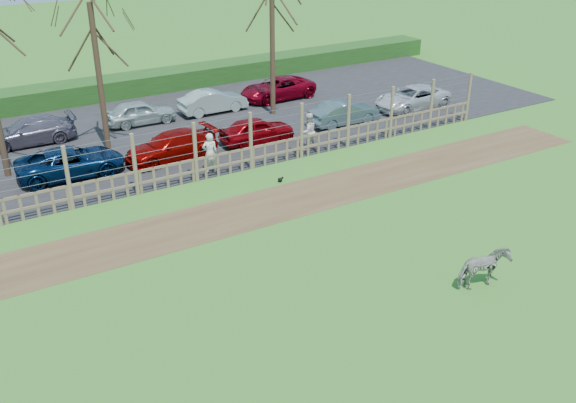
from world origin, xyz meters
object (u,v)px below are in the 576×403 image
zebra (484,269)px  visitor_b (308,132)px  tree_mid (95,42)px  tree_right (272,13)px  car_12 (278,88)px  car_4 (257,130)px  car_2 (71,162)px  car_10 (140,112)px  car_5 (344,113)px  crow (280,180)px  car_3 (171,146)px  car_11 (213,101)px  car_6 (412,98)px  car_9 (29,131)px  visitor_a (210,153)px

zebra → visitor_b: visitor_b is taller
tree_mid → tree_right: bearing=3.2°
car_12 → zebra: bearing=-15.0°
zebra → car_4: zebra is taller
car_2 → car_10: 6.76m
car_10 → car_4: bearing=-143.4°
car_5 → crow: bearing=127.0°
crow → car_3: 5.38m
crow → car_3: (-2.86, 4.53, 0.54)m
car_11 → car_12: 4.21m
car_3 → car_5: same height
tree_mid → visitor_b: 9.97m
car_11 → zebra: bearing=178.5°
crow → car_2: bearing=145.2°
car_2 → car_4: 8.42m
car_3 → car_10: 5.30m
tree_right → car_2: bearing=-165.5°
car_3 → car_10: size_ratio=1.17×
crow → car_12: (5.73, 10.04, 0.54)m
tree_right → car_12: tree_right is taller
crow → car_6: 11.96m
car_2 → car_6: same height
car_5 → car_9: bearing=71.5°
car_5 → car_9: 15.03m
tree_right → car_9: (-11.90, 1.89, -4.60)m
car_5 → car_9: same height
car_6 → car_10: bearing=-112.3°
crow → car_2: car_2 is taller
car_4 → car_10: (-3.75, 5.37, 0.00)m
zebra → car_3: (-4.07, 14.25, -0.00)m
car_6 → car_10: same height
zebra → car_5: bearing=-13.4°
visitor_b → car_5: visitor_b is taller
visitor_a → car_3: visitor_a is taller
visitor_b → car_12: bearing=-111.5°
tree_right → visitor_b: bearing=-103.3°
tree_right → car_5: (2.18, -3.37, -4.60)m
tree_right → car_10: tree_right is taller
zebra → visitor_b: bearing=-1.3°
car_9 → crow: bearing=39.8°
car_2 → visitor_a: bearing=-115.0°
crow → tree_mid: bearing=123.6°
car_3 → car_12: same height
car_2 → car_5: bearing=-89.4°
car_10 → car_3: bearing=176.8°
car_4 → zebra: bearing=-178.0°
visitor_b → car_6: visitor_b is taller
tree_mid → tree_right: 9.02m
car_11 → visitor_b: bearing=-170.1°
car_6 → tree_mid: bearing=-100.8°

